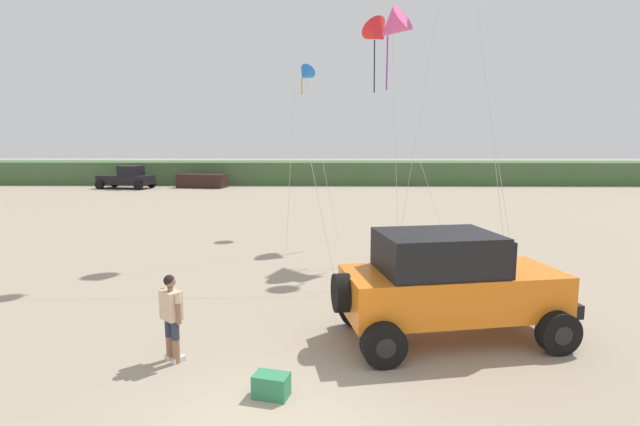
# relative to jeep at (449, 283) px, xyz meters

# --- Properties ---
(dune_ridge) EXTENTS (90.00, 6.03, 2.11)m
(dune_ridge) POSITION_rel_jeep_xyz_m (-5.58, 38.34, -0.14)
(dune_ridge) COLOR #426038
(dune_ridge) RESTS_ON ground_plane
(jeep) EXTENTS (5.00, 3.11, 2.26)m
(jeep) POSITION_rel_jeep_xyz_m (0.00, 0.00, 0.00)
(jeep) COLOR orange
(jeep) RESTS_ON ground_plane
(person_watching) EXTENTS (0.49, 0.47, 1.67)m
(person_watching) POSITION_rel_jeep_xyz_m (-5.38, -1.14, -0.26)
(person_watching) COLOR #8C664C
(person_watching) RESTS_ON ground_plane
(cooler_box) EXTENTS (0.63, 0.49, 0.38)m
(cooler_box) POSITION_rel_jeep_xyz_m (-3.39, -2.40, -1.01)
(cooler_box) COLOR #2D7F51
(cooler_box) RESTS_ON ground_plane
(distant_pickup) EXTENTS (4.88, 3.17, 1.98)m
(distant_pickup) POSITION_rel_jeep_xyz_m (-20.03, 32.43, -0.26)
(distant_pickup) COLOR black
(distant_pickup) RESTS_ON ground_plane
(distant_sedan) EXTENTS (4.42, 2.37, 1.20)m
(distant_sedan) POSITION_rel_jeep_xyz_m (-13.74, 33.40, -0.60)
(distant_sedan) COLOR black
(distant_sedan) RESTS_ON ground_plane
(kite_black_sled) EXTENTS (1.71, 1.73, 8.80)m
(kite_black_sled) POSITION_rel_jeep_xyz_m (-0.28, 8.05, 6.82)
(kite_black_sled) COLOR #E04C93
(kite_black_sled) RESTS_ON ground_plane
(kite_yellow_diamond) EXTENTS (1.94, 3.19, 7.53)m
(kite_yellow_diamond) POSITION_rel_jeep_xyz_m (-3.53, 12.57, 5.80)
(kite_yellow_diamond) COLOR blue
(kite_yellow_diamond) RESTS_ON ground_plane
(kite_white_parafoil) EXTENTS (3.08, 4.96, 9.05)m
(kite_white_parafoil) POSITION_rel_jeep_xyz_m (-0.49, 10.71, 7.15)
(kite_white_parafoil) COLOR red
(kite_white_parafoil) RESTS_ON ground_plane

